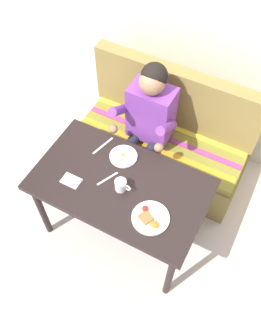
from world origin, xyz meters
TOP-DOWN VIEW (x-y plane):
  - ground_plane at (0.00, 0.00)m, footprint 8.00×8.00m
  - back_wall at (0.00, 1.27)m, footprint 4.40×0.10m
  - table at (0.00, 0.00)m, footprint 1.20×0.70m
  - couch at (0.00, 0.76)m, footprint 1.44×0.56m
  - person at (-0.09, 0.59)m, footprint 0.45×0.61m
  - plate_breakfast at (0.30, -0.14)m, footprint 0.24×0.24m
  - plate_eggs at (-0.09, 0.21)m, footprint 0.20×0.20m
  - coffee_mug at (0.03, -0.03)m, footprint 0.12×0.08m
  - napkin at (-0.30, -0.14)m, footprint 0.13×0.09m
  - fork at (-0.09, -0.01)m, footprint 0.09×0.16m
  - knife at (-0.27, 0.22)m, footprint 0.06×0.20m

SIDE VIEW (x-z plane):
  - ground_plane at x=0.00m, z-range 0.00..0.00m
  - couch at x=0.00m, z-range -0.17..0.83m
  - table at x=0.00m, z-range 0.28..1.01m
  - fork at x=-0.09m, z-range 0.73..0.73m
  - knife at x=-0.27m, z-range 0.73..0.73m
  - napkin at x=-0.30m, z-range 0.73..0.74m
  - plate_eggs at x=-0.09m, z-range 0.72..0.76m
  - person at x=-0.09m, z-range 0.13..1.35m
  - plate_breakfast at x=0.30m, z-range 0.72..0.77m
  - coffee_mug at x=0.03m, z-range 0.73..0.82m
  - back_wall at x=0.00m, z-range 0.00..2.60m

